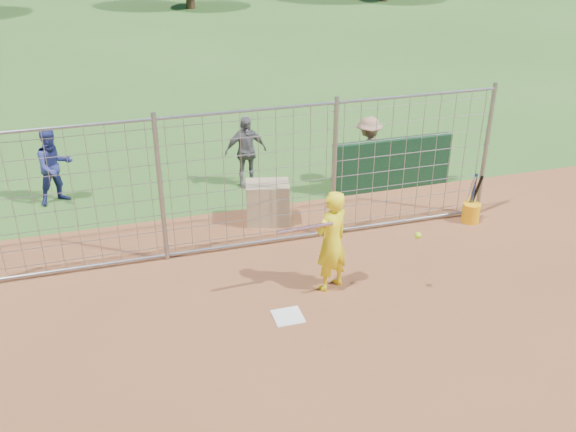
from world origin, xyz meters
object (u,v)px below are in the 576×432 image
object	(u,v)px
bystander_a	(54,166)
bystander_b	(246,152)
equipment_bin	(268,203)
bucket_with_bats	(471,210)
bystander_c	(368,152)
batter	(331,241)

from	to	relation	value
bystander_a	bystander_b	distance (m)	3.83
equipment_bin	bucket_with_bats	world-z (taller)	bucket_with_bats
bystander_c	equipment_bin	bearing A→B (deg)	-10.44
bucket_with_bats	equipment_bin	bearing A→B (deg)	163.42
batter	bystander_a	distance (m)	6.16
batter	bucket_with_bats	bearing A→B (deg)	178.49
equipment_bin	bucket_with_bats	xyz separation A→B (m)	(3.69, -1.10, -0.15)
bystander_c	bucket_with_bats	xyz separation A→B (m)	(1.22, -2.16, -0.51)
bystander_b	bystander_c	distance (m)	2.56
bystander_b	bystander_c	size ratio (longest dim) A/B	1.03
bystander_a	bystander_c	distance (m)	6.36
bystander_a	bystander_c	size ratio (longest dim) A/B	1.02
bucket_with_bats	bystander_a	bearing A→B (deg)	157.16
batter	bystander_c	size ratio (longest dim) A/B	1.11
bystander_b	bucket_with_bats	world-z (taller)	bystander_b
bucket_with_bats	bystander_b	bearing A→B (deg)	142.21
batter	bystander_c	distance (m)	4.12
batter	bucket_with_bats	world-z (taller)	batter
bucket_with_bats	batter	bearing A→B (deg)	-157.55
batter	equipment_bin	xyz separation A→B (m)	(-0.35, 2.48, -0.44)
bystander_b	bucket_with_bats	size ratio (longest dim) A/B	1.58
batter	bystander_c	world-z (taller)	batter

